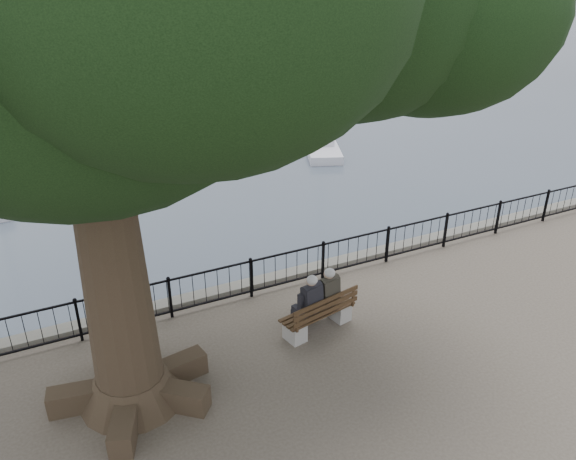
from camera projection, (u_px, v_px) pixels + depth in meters
harbor at (280, 294)px, 14.83m from camera, size 260.00×260.00×1.20m
railing at (288, 268)px, 13.97m from camera, size 22.06×0.06×1.00m
bench at (319, 317)px, 12.43m from camera, size 1.88×0.88×0.95m
person_left at (307, 305)px, 12.20m from camera, size 0.52×0.80×1.51m
person_right at (324, 298)px, 12.47m from camera, size 0.52×0.80×1.51m
lion_monument at (85, 31)px, 52.72m from camera, size 6.32×6.32×9.24m
sailboat_b at (69, 149)px, 26.62m from camera, size 3.41×5.31×12.16m
sailboat_c at (320, 142)px, 27.76m from camera, size 3.45×5.57×10.02m
sailboat_d at (257, 88)px, 39.24m from camera, size 2.58×5.51×10.29m
sailboat_f at (94, 79)px, 42.04m from camera, size 2.88×5.64×11.00m
sailboat_g at (230, 72)px, 45.03m from camera, size 2.20×5.65×9.92m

